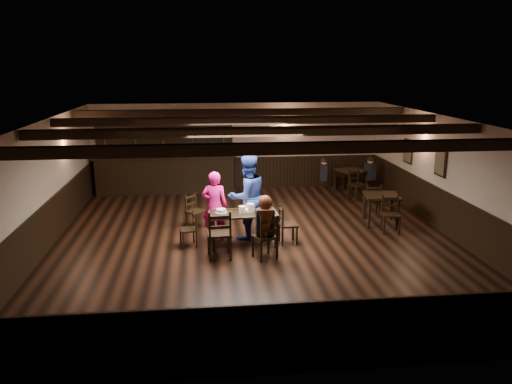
{
  "coord_description": "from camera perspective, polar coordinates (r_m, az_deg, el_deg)",
  "views": [
    {
      "loc": [
        -1.15,
        -10.52,
        3.86
      ],
      "look_at": [
        0.04,
        0.2,
        1.09
      ],
      "focal_mm": 35.0,
      "sensor_mm": 36.0,
      "label": 1
    }
  ],
  "objects": [
    {
      "name": "woman_pink",
      "position": [
        11.16,
        -4.74,
        -1.6
      ],
      "size": [
        0.63,
        0.47,
        1.58
      ],
      "primitive_type": "imported",
      "rotation": [
        0.0,
        0.0,
        2.97
      ],
      "color": "#F11694",
      "rests_on": "ground"
    },
    {
      "name": "chair_far_pushed",
      "position": [
        12.12,
        -7.16,
        -1.83
      ],
      "size": [
        0.54,
        0.54,
        0.84
      ],
      "color": "black",
      "rests_on": "ground"
    },
    {
      "name": "chair_end_right",
      "position": [
        11.0,
        3.31,
        -3.42
      ],
      "size": [
        0.41,
        0.42,
        0.85
      ],
      "color": "black",
      "rests_on": "ground"
    },
    {
      "name": "bar_counter",
      "position": [
        15.6,
        -10.26,
        2.59
      ],
      "size": [
        4.35,
        0.7,
        2.2
      ],
      "color": "black",
      "rests_on": "ground"
    },
    {
      "name": "back_table_a",
      "position": [
        12.65,
        14.14,
        -0.74
      ],
      "size": [
        0.94,
        0.94,
        0.75
      ],
      "color": "black",
      "rests_on": "ground"
    },
    {
      "name": "salt_shaker",
      "position": [
        10.78,
        0.32,
        -2.09
      ],
      "size": [
        0.04,
        0.04,
        0.1
      ],
      "primitive_type": "cylinder",
      "color": "silver",
      "rests_on": "dining_table"
    },
    {
      "name": "plate_stack_b",
      "position": [
        10.79,
        -0.62,
        -1.82
      ],
      "size": [
        0.16,
        0.16,
        0.19
      ],
      "primitive_type": "cylinder",
      "color": "white",
      "rests_on": "dining_table"
    },
    {
      "name": "room_shell",
      "position": [
        10.83,
        -0.07,
        3.15
      ],
      "size": [
        9.02,
        10.02,
        2.71
      ],
      "color": "beige",
      "rests_on": "ground"
    },
    {
      "name": "pepper_shaker",
      "position": [
        10.77,
        0.98,
        -2.12
      ],
      "size": [
        0.04,
        0.04,
        0.09
      ],
      "primitive_type": "cylinder",
      "color": "#A5A8AD",
      "rests_on": "dining_table"
    },
    {
      "name": "ground",
      "position": [
        11.27,
        -0.09,
        -5.63
      ],
      "size": [
        10.0,
        10.0,
        0.0
      ],
      "primitive_type": "plane",
      "color": "black",
      "rests_on": "ground"
    },
    {
      "name": "bg_patron_right",
      "position": [
        15.44,
        12.89,
        2.66
      ],
      "size": [
        0.29,
        0.38,
        0.7
      ],
      "color": "black",
      "rests_on": "ground"
    },
    {
      "name": "drink_glass",
      "position": [
        10.92,
        -0.28,
        -1.86
      ],
      "size": [
        0.06,
        0.06,
        0.1
      ],
      "primitive_type": "cylinder",
      "color": "silver",
      "rests_on": "dining_table"
    },
    {
      "name": "menu_red",
      "position": [
        10.8,
        1.03,
        -2.3
      ],
      "size": [
        0.31,
        0.26,
        0.0
      ],
      "primitive_type": "cube",
      "rotation": [
        0.0,
        0.0,
        0.35
      ],
      "color": "maroon",
      "rests_on": "dining_table"
    },
    {
      "name": "tea_light",
      "position": [
        10.87,
        -1.1,
        -2.08
      ],
      "size": [
        0.05,
        0.05,
        0.06
      ],
      "color": "#A5A8AD",
      "rests_on": "dining_table"
    },
    {
      "name": "back_table_b",
      "position": [
        15.43,
        10.77,
        2.15
      ],
      "size": [
        1.09,
        1.09,
        0.75
      ],
      "color": "black",
      "rests_on": "ground"
    },
    {
      "name": "dining_table",
      "position": [
        10.81,
        -1.52,
        -2.81
      ],
      "size": [
        1.5,
        0.82,
        0.75
      ],
      "color": "black",
      "rests_on": "ground"
    },
    {
      "name": "chair_near_right",
      "position": [
        10.08,
        1.25,
        -4.83
      ],
      "size": [
        0.56,
        0.55,
        0.93
      ],
      "color": "black",
      "rests_on": "ground"
    },
    {
      "name": "menu_blue",
      "position": [
        10.96,
        1.08,
        -2.05
      ],
      "size": [
        0.32,
        0.29,
        0.0
      ],
      "primitive_type": "cube",
      "rotation": [
        0.0,
        0.0,
        -0.48
      ],
      "color": "navy",
      "rests_on": "dining_table"
    },
    {
      "name": "cake",
      "position": [
        10.78,
        -4.01,
        -2.18
      ],
      "size": [
        0.26,
        0.26,
        0.08
      ],
      "color": "white",
      "rests_on": "dining_table"
    },
    {
      "name": "chair_near_left",
      "position": [
        10.08,
        -4.19,
        -4.49
      ],
      "size": [
        0.51,
        0.49,
        1.03
      ],
      "color": "black",
      "rests_on": "ground"
    },
    {
      "name": "bg_patron_left",
      "position": [
        15.1,
        7.78,
        2.6
      ],
      "size": [
        0.27,
        0.37,
        0.68
      ],
      "color": "black",
      "rests_on": "ground"
    },
    {
      "name": "chair_end_left",
      "position": [
        10.92,
        -7.43,
        -3.92
      ],
      "size": [
        0.41,
        0.42,
        0.77
      ],
      "color": "black",
      "rests_on": "ground"
    },
    {
      "name": "seated_person",
      "position": [
        10.02,
        1.05,
        -2.97
      ],
      "size": [
        0.37,
        0.55,
        0.9
      ],
      "color": "black",
      "rests_on": "ground"
    },
    {
      "name": "plate_stack_a",
      "position": [
        10.74,
        -1.55,
        -2.0
      ],
      "size": [
        0.16,
        0.16,
        0.15
      ],
      "primitive_type": "cylinder",
      "color": "white",
      "rests_on": "dining_table"
    },
    {
      "name": "man_blue",
      "position": [
        11.2,
        -1.01,
        -0.57
      ],
      "size": [
        1.16,
        1.06,
        1.93
      ],
      "primitive_type": "imported",
      "rotation": [
        0.0,
        0.0,
        3.58
      ],
      "color": "navy",
      "rests_on": "ground"
    }
  ]
}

